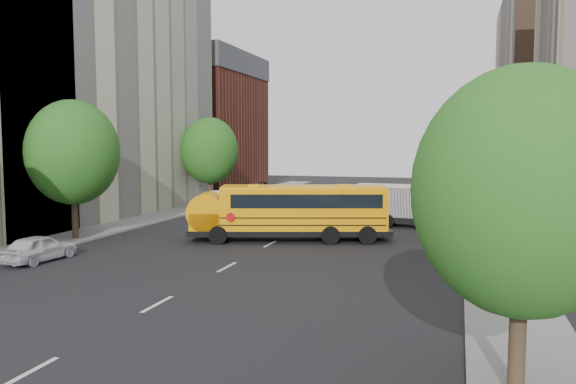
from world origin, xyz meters
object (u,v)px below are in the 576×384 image
at_px(street_tree_5, 473,151).
at_px(safari_truck, 388,204).
at_px(parked_car_1, 224,200).
at_px(street_tree_4, 477,148).
at_px(parked_car_2, 267,188).
at_px(school_bus, 288,209).
at_px(parked_car_0, 39,248).
at_px(street_tree_2, 210,151).
at_px(street_tree_3, 523,192).
at_px(street_tree_1, 73,152).
at_px(parked_car_5, 452,190).

relative_size(street_tree_5, safari_truck, 1.15).
height_order(safari_truck, parked_car_1, safari_truck).
distance_m(street_tree_4, parked_car_2, 23.78).
bearing_deg(street_tree_4, safari_truck, -128.20).
distance_m(school_bus, parked_car_1, 15.82).
distance_m(street_tree_4, parked_car_0, 30.98).
distance_m(street_tree_2, parked_car_2, 11.87).
bearing_deg(parked_car_1, street_tree_3, 127.75).
relative_size(street_tree_1, parked_car_2, 1.52).
bearing_deg(street_tree_4, street_tree_3, -90.00).
bearing_deg(school_bus, street_tree_4, 37.88).
distance_m(street_tree_4, street_tree_5, 12.01).
distance_m(street_tree_1, parked_car_0, 7.26).
bearing_deg(street_tree_5, parked_car_1, -144.73).
xyz_separation_m(street_tree_3, street_tree_5, (-0.00, 44.00, 0.25)).
relative_size(street_tree_3, street_tree_5, 0.95).
relative_size(parked_car_0, parked_car_2, 0.71).
xyz_separation_m(street_tree_5, parked_car_2, (-20.60, -0.95, -3.98)).
bearing_deg(safari_truck, street_tree_3, -73.55).
xyz_separation_m(school_bus, parked_car_2, (-10.20, 25.74, -1.05)).
xyz_separation_m(street_tree_2, safari_truck, (16.28, -7.26, -3.39)).
bearing_deg(school_bus, safari_truck, 40.94).
bearing_deg(parked_car_1, street_tree_5, -140.41).
xyz_separation_m(street_tree_4, parked_car_2, (-20.60, 11.05, -4.35)).
xyz_separation_m(parked_car_1, parked_car_5, (17.93, 16.29, -0.01)).
distance_m(street_tree_3, safari_truck, 25.57).
bearing_deg(street_tree_2, safari_truck, -24.04).
distance_m(street_tree_2, street_tree_3, 38.83).
bearing_deg(street_tree_1, parked_car_5, 58.06).
xyz_separation_m(safari_truck, parked_car_1, (-14.08, 5.26, -0.64)).
relative_size(street_tree_2, safari_truck, 1.19).
bearing_deg(school_bus, street_tree_3, -75.82).
bearing_deg(parked_car_0, parked_car_1, -85.55).
distance_m(street_tree_3, parked_car_1, 36.13).
relative_size(street_tree_4, parked_car_1, 1.67).
bearing_deg(parked_car_5, school_bus, -106.45).
distance_m(street_tree_1, parked_car_5, 38.27).
bearing_deg(school_bus, parked_car_5, 56.77).
distance_m(street_tree_3, school_bus, 20.37).
distance_m(parked_car_0, parked_car_1, 21.40).
bearing_deg(street_tree_5, street_tree_3, -90.00).
bearing_deg(parked_car_5, parked_car_2, -170.24).
bearing_deg(parked_car_0, parked_car_2, -84.22).
distance_m(street_tree_5, parked_car_0, 40.77).
height_order(street_tree_5, parked_car_0, street_tree_5).
bearing_deg(street_tree_2, street_tree_1, -90.00).
xyz_separation_m(street_tree_4, parked_car_0, (-19.80, -23.40, -4.44)).
distance_m(street_tree_3, parked_car_0, 21.92).
relative_size(street_tree_1, safari_truck, 1.22).
xyz_separation_m(street_tree_1, safari_truck, (16.28, 10.74, -3.51)).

